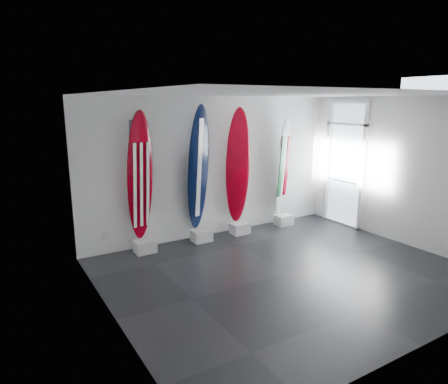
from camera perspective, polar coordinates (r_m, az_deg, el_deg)
floor at (r=7.16m, az=9.06°, el=-11.21°), size 6.00×6.00×0.00m
ceiling at (r=6.55m, az=10.00°, el=13.55°), size 6.00×6.00×0.00m
wall_back at (r=8.71m, az=-1.25°, el=3.57°), size 6.00×0.00×6.00m
wall_front at (r=5.13m, az=27.99°, el=-4.46°), size 6.00×0.00×6.00m
wall_left at (r=5.30m, az=-16.02°, el=-2.93°), size 0.00×5.00×5.00m
wall_right at (r=8.92m, az=24.33°, el=2.66°), size 0.00×5.00×5.00m
display_block_usa at (r=8.05m, az=-11.15°, el=-7.61°), size 0.40×0.30×0.24m
surfboard_usa at (r=7.78m, az=-11.84°, el=2.15°), size 0.61×0.38×2.51m
display_block_navy at (r=8.52m, az=-3.21°, el=-6.22°), size 0.40×0.30×0.24m
surfboard_navy at (r=8.26m, az=-3.66°, el=3.33°), size 0.65×0.46×2.61m
display_block_swiss at (r=8.99m, az=2.26°, el=-5.19°), size 0.40×0.30×0.24m
surfboard_swiss at (r=8.75m, az=1.98°, el=3.67°), size 0.60×0.30×2.54m
display_block_italy at (r=9.72m, az=8.49°, el=-3.95°), size 0.40×0.30×0.24m
surfboard_italy at (r=9.51m, az=8.36°, el=3.61°), size 0.58×0.41×2.33m
wall_outlet at (r=8.06m, az=-16.49°, el=-6.14°), size 0.09×0.02×0.13m
glass_door at (r=9.85m, az=16.80°, el=3.66°), size 0.12×1.16×2.85m
balcony at (r=11.03m, az=21.14°, el=-0.63°), size 2.80×2.20×1.20m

